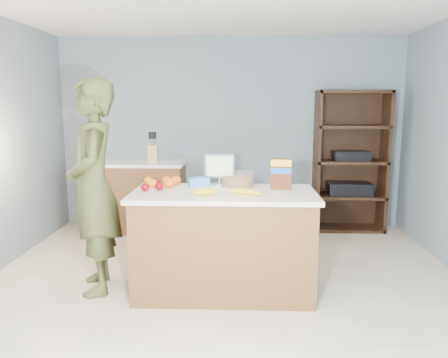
{
  "coord_description": "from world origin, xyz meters",
  "views": [
    {
      "loc": [
        0.14,
        -3.32,
        1.63
      ],
      "look_at": [
        0.0,
        0.35,
        1.0
      ],
      "focal_mm": 35.0,
      "sensor_mm": 36.0,
      "label": 1
    }
  ],
  "objects_px": {
    "counter_peninsula": "(224,246)",
    "tv": "(220,167)",
    "shelving_unit": "(349,164)",
    "person": "(94,187)",
    "cereal_box": "(281,172)"
  },
  "relations": [
    {
      "from": "counter_peninsula",
      "to": "tv",
      "type": "height_order",
      "value": "tv"
    },
    {
      "from": "counter_peninsula",
      "to": "tv",
      "type": "xyz_separation_m",
      "value": [
        -0.05,
        0.33,
        0.64
      ]
    },
    {
      "from": "shelving_unit",
      "to": "person",
      "type": "distance_m",
      "value": 3.35
    },
    {
      "from": "shelving_unit",
      "to": "person",
      "type": "bearing_deg",
      "value": -142.9
    },
    {
      "from": "shelving_unit",
      "to": "person",
      "type": "height_order",
      "value": "person"
    },
    {
      "from": "cereal_box",
      "to": "shelving_unit",
      "type": "bearing_deg",
      "value": 61.23
    },
    {
      "from": "counter_peninsula",
      "to": "shelving_unit",
      "type": "relative_size",
      "value": 0.87
    },
    {
      "from": "cereal_box",
      "to": "person",
      "type": "bearing_deg",
      "value": -176.62
    },
    {
      "from": "counter_peninsula",
      "to": "shelving_unit",
      "type": "xyz_separation_m",
      "value": [
        1.55,
        2.05,
        0.45
      ]
    },
    {
      "from": "tv",
      "to": "cereal_box",
      "type": "relative_size",
      "value": 1.06
    },
    {
      "from": "shelving_unit",
      "to": "tv",
      "type": "distance_m",
      "value": 2.36
    },
    {
      "from": "person",
      "to": "tv",
      "type": "relative_size",
      "value": 6.57
    },
    {
      "from": "counter_peninsula",
      "to": "shelving_unit",
      "type": "height_order",
      "value": "shelving_unit"
    },
    {
      "from": "tv",
      "to": "shelving_unit",
      "type": "bearing_deg",
      "value": 47.03
    },
    {
      "from": "person",
      "to": "cereal_box",
      "type": "bearing_deg",
      "value": 74.75
    }
  ]
}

